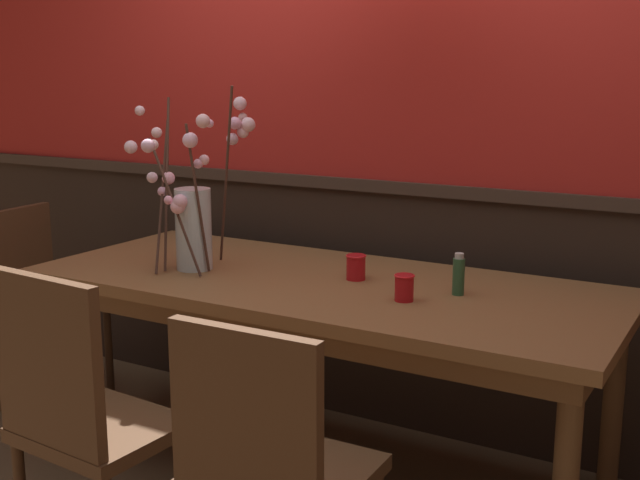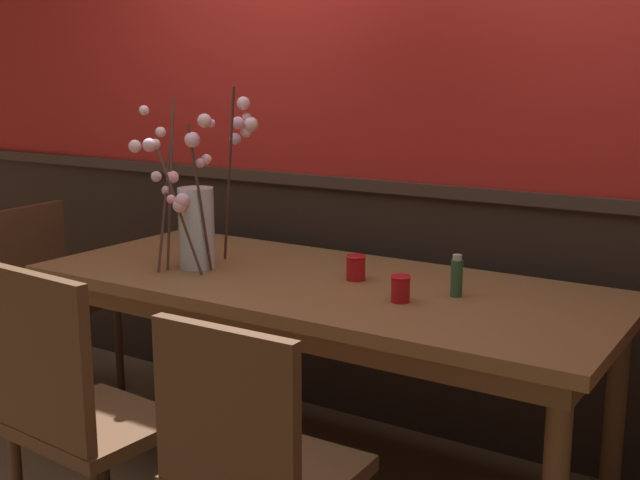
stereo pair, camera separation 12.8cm
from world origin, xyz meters
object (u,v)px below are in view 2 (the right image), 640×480
object	(u,v)px
chair_head_west_end	(51,290)
chair_near_side_left	(74,407)
chair_near_side_right	(254,464)
chair_far_side_right	(484,305)
dining_table	(320,301)
condiment_bottle	(457,277)
candle_holder_nearer_center	(400,289)
chair_far_side_left	(352,286)
vase_with_blossoms	(196,213)
candle_holder_nearer_edge	(356,267)

from	to	relation	value
chair_head_west_end	chair_near_side_left	distance (m)	1.45
chair_near_side_right	chair_far_side_right	bearing A→B (deg)	91.90
dining_table	condiment_bottle	world-z (taller)	condiment_bottle
chair_near_side_right	candle_holder_nearer_center	world-z (taller)	chair_near_side_right
chair_head_west_end	chair_far_side_left	size ratio (longest dim) A/B	1.03
dining_table	candle_holder_nearer_center	xyz separation A→B (m)	(0.37, -0.11, 0.13)
chair_far_side_left	vase_with_blossoms	distance (m)	1.08
condiment_bottle	chair_far_side_left	bearing A→B (deg)	137.17
chair_far_side_left	chair_near_side_left	world-z (taller)	chair_near_side_left
chair_near_side_right	candle_holder_nearer_edge	bearing A→B (deg)	104.29
chair_near_side_right	candle_holder_nearer_center	size ratio (longest dim) A/B	10.42
dining_table	vase_with_blossoms	distance (m)	0.57
vase_with_blossoms	candle_holder_nearer_edge	bearing A→B (deg)	15.32
candle_holder_nearer_center	chair_near_side_left	bearing A→B (deg)	-131.48
chair_far_side_left	chair_near_side_left	distance (m)	1.72
chair_far_side_left	chair_near_side_left	size ratio (longest dim) A/B	0.91
chair_far_side_right	vase_with_blossoms	distance (m)	1.33
dining_table	candle_holder_nearer_edge	size ratio (longest dim) A/B	23.39
candle_holder_nearer_center	chair_far_side_right	bearing A→B (deg)	95.06
dining_table	chair_far_side_right	size ratio (longest dim) A/B	2.39
vase_with_blossoms	candle_holder_nearer_center	distance (m)	0.87
dining_table	chair_far_side_right	distance (m)	0.94
candle_holder_nearer_center	condiment_bottle	bearing A→B (deg)	51.62
candle_holder_nearer_center	vase_with_blossoms	bearing A→B (deg)	179.86
dining_table	chair_near_side_right	size ratio (longest dim) A/B	2.32
chair_far_side_right	candle_holder_nearer_edge	distance (m)	0.89
dining_table	chair_near_side_left	distance (m)	0.93
dining_table	chair_far_side_left	size ratio (longest dim) A/B	2.43
candle_holder_nearer_edge	candle_holder_nearer_center	bearing A→B (deg)	-32.33
chair_near_side_right	candle_holder_nearer_edge	world-z (taller)	chair_near_side_right
chair_near_side_left	chair_head_west_end	bearing A→B (deg)	143.48
chair_far_side_left	chair_near_side_left	bearing A→B (deg)	-87.95
vase_with_blossoms	candle_holder_nearer_edge	distance (m)	0.64
chair_far_side_left	candle_holder_nearer_edge	xyz separation A→B (m)	(0.48, -0.79, 0.32)
chair_head_west_end	condiment_bottle	size ratio (longest dim) A/B	6.35
chair_head_west_end	condiment_bottle	bearing A→B (deg)	1.78
chair_near_side_left	chair_near_side_right	bearing A→B (deg)	1.78
chair_far_side_right	candle_holder_nearer_center	size ratio (longest dim) A/B	10.11
vase_with_blossoms	candle_holder_nearer_center	world-z (taller)	vase_with_blossoms
dining_table	candle_holder_nearer_center	distance (m)	0.41
dining_table	chair_near_side_right	distance (m)	0.93
candle_holder_nearer_edge	chair_head_west_end	bearing A→B (deg)	-177.52
chair_near_side_right	condiment_bottle	size ratio (longest dim) A/B	6.45
chair_far_side_left	candle_holder_nearer_center	bearing A→B (deg)	-52.40
chair_head_west_end	chair_far_side_right	xyz separation A→B (m)	(1.75, 0.88, -0.01)
chair_near_side_left	vase_with_blossoms	xyz separation A→B (m)	(-0.18, 0.77, 0.45)
chair_far_side_left	chair_far_side_right	xyz separation A→B (m)	(0.65, 0.02, 0.00)
candle_holder_nearer_center	condiment_bottle	distance (m)	0.20
dining_table	candle_holder_nearer_edge	xyz separation A→B (m)	(0.11, 0.06, 0.13)
chair_far_side_right	condiment_bottle	world-z (taller)	condiment_bottle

